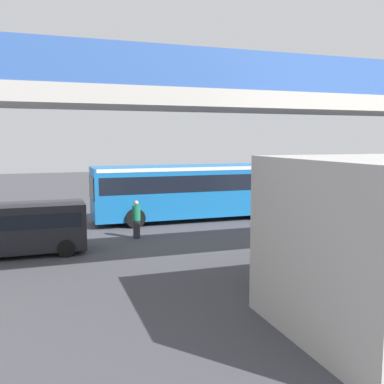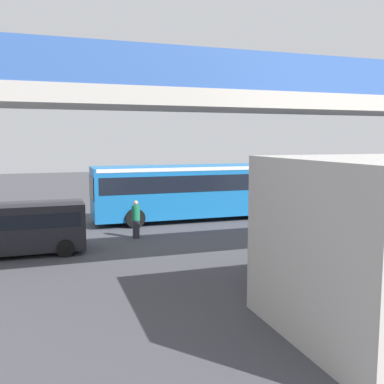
# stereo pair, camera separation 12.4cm
# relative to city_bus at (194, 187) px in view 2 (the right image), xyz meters

# --- Properties ---
(ground) EXTENTS (80.00, 80.00, 0.00)m
(ground) POSITION_rel_city_bus_xyz_m (0.32, -0.41, -1.88)
(ground) COLOR #424247
(city_bus) EXTENTS (11.54, 2.85, 3.15)m
(city_bus) POSITION_rel_city_bus_xyz_m (0.00, 0.00, 0.00)
(city_bus) COLOR #196BB7
(city_bus) RESTS_ON ground
(parked_van) EXTENTS (4.80, 2.17, 2.05)m
(parked_van) POSITION_rel_city_bus_xyz_m (8.99, 5.05, -0.70)
(parked_van) COLOR black
(parked_van) RESTS_ON ground
(bicycle_blue) EXTENTS (1.77, 0.44, 0.96)m
(bicycle_blue) POSITION_rel_city_bus_xyz_m (-8.26, 4.01, -1.51)
(bicycle_blue) COLOR black
(bicycle_blue) RESTS_ON ground
(bicycle_red) EXTENTS (1.77, 0.44, 0.96)m
(bicycle_red) POSITION_rel_city_bus_xyz_m (-8.09, 2.40, -1.51)
(bicycle_red) COLOR black
(bicycle_red) RESTS_ON ground
(pedestrian) EXTENTS (0.38, 0.38, 1.79)m
(pedestrian) POSITION_rel_city_bus_xyz_m (4.10, 3.66, -1.00)
(pedestrian) COLOR #2D2D38
(pedestrian) RESTS_ON ground
(traffic_sign) EXTENTS (0.08, 0.60, 2.80)m
(traffic_sign) POSITION_rel_city_bus_xyz_m (0.95, -3.58, 0.01)
(traffic_sign) COLOR slate
(traffic_sign) RESTS_ON ground
(lane_dash_leftmost) EXTENTS (2.00, 0.20, 0.01)m
(lane_dash_leftmost) POSITION_rel_city_bus_xyz_m (-3.68, -2.76, -1.88)
(lane_dash_leftmost) COLOR silver
(lane_dash_leftmost) RESTS_ON ground
(lane_dash_left) EXTENTS (2.00, 0.20, 0.01)m
(lane_dash_left) POSITION_rel_city_bus_xyz_m (0.32, -2.76, -1.88)
(lane_dash_left) COLOR silver
(lane_dash_left) RESTS_ON ground
(lane_dash_centre) EXTENTS (2.00, 0.20, 0.01)m
(lane_dash_centre) POSITION_rel_city_bus_xyz_m (4.32, -2.76, -1.88)
(lane_dash_centre) COLOR silver
(lane_dash_centre) RESTS_ON ground
(pedestrian_overpass) EXTENTS (24.05, 2.60, 7.13)m
(pedestrian_overpass) POSITION_rel_city_bus_xyz_m (0.32, 10.81, 3.37)
(pedestrian_overpass) COLOR #B2ADA5
(pedestrian_overpass) RESTS_ON ground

